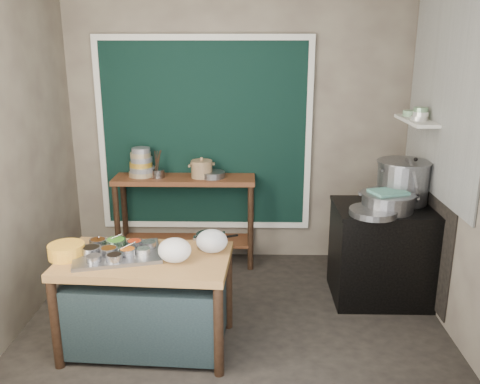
{
  "coord_description": "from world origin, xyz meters",
  "views": [
    {
      "loc": [
        0.13,
        -3.76,
        2.27
      ],
      "look_at": [
        0.05,
        0.25,
        1.1
      ],
      "focal_mm": 38.0,
      "sensor_mm": 36.0,
      "label": 1
    }
  ],
  "objects_px": {
    "stove_block": "(384,254)",
    "ceramic_crock": "(202,170)",
    "prep_table": "(147,302)",
    "steamer": "(388,202)",
    "back_counter": "(186,221)",
    "utensil_cup": "(158,173)",
    "condiment_tray": "(117,254)",
    "saucepan": "(209,241)",
    "stock_pot": "(403,182)",
    "yellow_basin": "(66,251)"
  },
  "relations": [
    {
      "from": "stove_block",
      "to": "ceramic_crock",
      "type": "xyz_separation_m",
      "value": [
        -1.72,
        0.72,
        0.6
      ]
    },
    {
      "from": "prep_table",
      "to": "steamer",
      "type": "relative_size",
      "value": 2.64
    },
    {
      "from": "back_counter",
      "to": "ceramic_crock",
      "type": "xyz_separation_m",
      "value": [
        0.18,
        -0.01,
        0.55
      ]
    },
    {
      "from": "utensil_cup",
      "to": "steamer",
      "type": "bearing_deg",
      "value": -20.71
    },
    {
      "from": "condiment_tray",
      "to": "saucepan",
      "type": "relative_size",
      "value": 3.01
    },
    {
      "from": "condiment_tray",
      "to": "stock_pot",
      "type": "bearing_deg",
      "value": 22.55
    },
    {
      "from": "stock_pot",
      "to": "utensil_cup",
      "type": "bearing_deg",
      "value": 166.37
    },
    {
      "from": "prep_table",
      "to": "back_counter",
      "type": "relative_size",
      "value": 0.86
    },
    {
      "from": "prep_table",
      "to": "steamer",
      "type": "bearing_deg",
      "value": 24.23
    },
    {
      "from": "prep_table",
      "to": "utensil_cup",
      "type": "distance_m",
      "value": 1.69
    },
    {
      "from": "condiment_tray",
      "to": "saucepan",
      "type": "xyz_separation_m",
      "value": [
        0.67,
        0.18,
        0.04
      ]
    },
    {
      "from": "stock_pot",
      "to": "back_counter",
      "type": "bearing_deg",
      "value": 164.13
    },
    {
      "from": "prep_table",
      "to": "stove_block",
      "type": "distance_m",
      "value": 2.17
    },
    {
      "from": "stove_block",
      "to": "stock_pot",
      "type": "distance_m",
      "value": 0.68
    },
    {
      "from": "yellow_basin",
      "to": "saucepan",
      "type": "distance_m",
      "value": 1.06
    },
    {
      "from": "yellow_basin",
      "to": "saucepan",
      "type": "xyz_separation_m",
      "value": [
        1.04,
        0.21,
        0.01
      ]
    },
    {
      "from": "condiment_tray",
      "to": "utensil_cup",
      "type": "distance_m",
      "value": 1.56
    },
    {
      "from": "saucepan",
      "to": "yellow_basin",
      "type": "bearing_deg",
      "value": 168.12
    },
    {
      "from": "stock_pot",
      "to": "condiment_tray",
      "type": "bearing_deg",
      "value": -157.45
    },
    {
      "from": "steamer",
      "to": "yellow_basin",
      "type": "bearing_deg",
      "value": -163.15
    },
    {
      "from": "ceramic_crock",
      "to": "stock_pot",
      "type": "relative_size",
      "value": 0.47
    },
    {
      "from": "condiment_tray",
      "to": "ceramic_crock",
      "type": "xyz_separation_m",
      "value": [
        0.49,
        1.56,
        0.26
      ]
    },
    {
      "from": "saucepan",
      "to": "prep_table",
      "type": "bearing_deg",
      "value": 179.01
    },
    {
      "from": "back_counter",
      "to": "condiment_tray",
      "type": "distance_m",
      "value": 1.62
    },
    {
      "from": "prep_table",
      "to": "stove_block",
      "type": "height_order",
      "value": "stove_block"
    },
    {
      "from": "condiment_tray",
      "to": "stove_block",
      "type": "bearing_deg",
      "value": 20.73
    },
    {
      "from": "back_counter",
      "to": "ceramic_crock",
      "type": "distance_m",
      "value": 0.58
    },
    {
      "from": "condiment_tray",
      "to": "stock_pot",
      "type": "distance_m",
      "value": 2.58
    },
    {
      "from": "ceramic_crock",
      "to": "stove_block",
      "type": "bearing_deg",
      "value": -22.79
    },
    {
      "from": "back_counter",
      "to": "stove_block",
      "type": "relative_size",
      "value": 1.61
    },
    {
      "from": "prep_table",
      "to": "utensil_cup",
      "type": "bearing_deg",
      "value": 99.48
    },
    {
      "from": "stove_block",
      "to": "utensil_cup",
      "type": "distance_m",
      "value": 2.35
    },
    {
      "from": "stove_block",
      "to": "ceramic_crock",
      "type": "distance_m",
      "value": 1.96
    },
    {
      "from": "prep_table",
      "to": "ceramic_crock",
      "type": "relative_size",
      "value": 5.4
    },
    {
      "from": "steamer",
      "to": "condiment_tray",
      "type": "bearing_deg",
      "value": -161.27
    },
    {
      "from": "saucepan",
      "to": "utensil_cup",
      "type": "bearing_deg",
      "value": 91.65
    },
    {
      "from": "yellow_basin",
      "to": "stock_pot",
      "type": "relative_size",
      "value": 0.55
    },
    {
      "from": "ceramic_crock",
      "to": "prep_table",
      "type": "bearing_deg",
      "value": -100.17
    },
    {
      "from": "stove_block",
      "to": "ceramic_crock",
      "type": "bearing_deg",
      "value": 157.21
    },
    {
      "from": "stove_block",
      "to": "yellow_basin",
      "type": "xyz_separation_m",
      "value": [
        -2.57,
        -0.87,
        0.38
      ]
    },
    {
      "from": "condiment_tray",
      "to": "yellow_basin",
      "type": "bearing_deg",
      "value": -174.93
    },
    {
      "from": "condiment_tray",
      "to": "utensil_cup",
      "type": "height_order",
      "value": "utensil_cup"
    },
    {
      "from": "saucepan",
      "to": "back_counter",
      "type": "bearing_deg",
      "value": 81.54
    },
    {
      "from": "ceramic_crock",
      "to": "stock_pot",
      "type": "xyz_separation_m",
      "value": [
        1.87,
        -0.58,
        0.04
      ]
    },
    {
      "from": "yellow_basin",
      "to": "ceramic_crock",
      "type": "bearing_deg",
      "value": 61.71
    },
    {
      "from": "stove_block",
      "to": "stock_pot",
      "type": "relative_size",
      "value": 1.84
    },
    {
      "from": "utensil_cup",
      "to": "saucepan",
      "type": "bearing_deg",
      "value": -65.12
    },
    {
      "from": "yellow_basin",
      "to": "saucepan",
      "type": "relative_size",
      "value": 1.27
    },
    {
      "from": "prep_table",
      "to": "stock_pot",
      "type": "distance_m",
      "value": 2.47
    },
    {
      "from": "utensil_cup",
      "to": "steamer",
      "type": "height_order",
      "value": "utensil_cup"
    }
  ]
}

